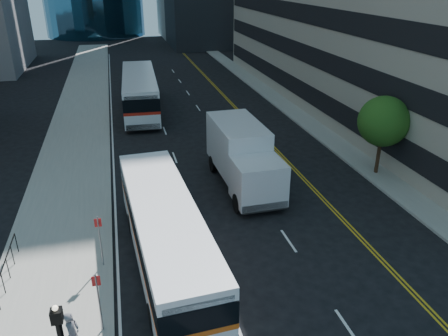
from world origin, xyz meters
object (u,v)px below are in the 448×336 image
at_px(bus_rear, 140,91).
at_px(box_truck, 243,156).
at_px(bus_front, 165,233).
at_px(pedestrian, 73,334).
at_px(street_tree, 384,121).

relative_size(bus_rear, box_truck, 1.73).
height_order(bus_front, pedestrian, bus_front).
bearing_deg(pedestrian, bus_rear, 8.83).
distance_m(street_tree, box_truck, 9.19).
height_order(street_tree, bus_rear, street_tree).
relative_size(street_tree, box_truck, 0.64).
bearing_deg(pedestrian, bus_front, -22.68).
bearing_deg(bus_front, bus_rear, 85.08).
bearing_deg(box_truck, pedestrian, -130.57).
height_order(street_tree, pedestrian, street_tree).
xyz_separation_m(bus_front, bus_rear, (0.60, 24.74, 0.21)).
distance_m(bus_rear, pedestrian, 29.51).
relative_size(box_truck, pedestrian, 4.59).
xyz_separation_m(bus_front, pedestrian, (-3.71, -4.44, -0.69)).
bearing_deg(bus_rear, box_truck, -71.98).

